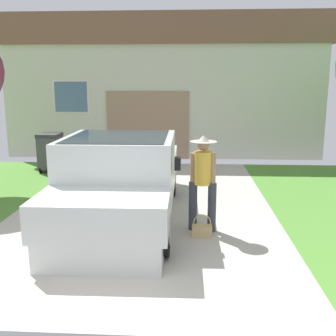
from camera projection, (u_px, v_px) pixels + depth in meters
name	position (u px, v px, depth m)	size (l,w,h in m)	color
pickup_truck	(121.00, 183.00, 7.43)	(2.13, 5.28, 1.62)	silver
person_with_hat	(203.00, 177.00, 6.90)	(0.48, 0.46, 1.69)	#333842
handbag	(202.00, 230.00, 6.80)	(0.33, 0.18, 0.39)	tan
house_with_garage	(167.00, 86.00, 15.73)	(11.25, 5.22, 4.81)	beige
wheeled_trash_bin	(50.00, 151.00, 11.71)	(0.60, 0.72, 1.11)	#424247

